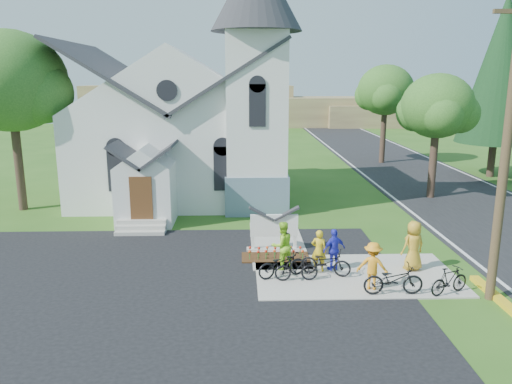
{
  "coord_description": "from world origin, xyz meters",
  "views": [
    {
      "loc": [
        -2.53,
        -15.83,
        6.83
      ],
      "look_at": [
        -1.87,
        5.0,
        2.01
      ],
      "focal_mm": 35.0,
      "sensor_mm": 36.0,
      "label": 1
    }
  ],
  "objects_px": {
    "cyclist_1": "(282,245)",
    "bike_3": "(449,280)",
    "utility_pole": "(511,127)",
    "bike_2": "(326,262)",
    "bike_0": "(282,264)",
    "bike_1": "(296,268)",
    "cyclist_2": "(334,250)",
    "cyclist_0": "(319,250)",
    "church_sign": "(274,226)",
    "bike_4": "(393,280)",
    "cyclist_3": "(373,266)",
    "cyclist_4": "(413,246)"
  },
  "relations": [
    {
      "from": "bike_0",
      "to": "bike_1",
      "type": "xyz_separation_m",
      "value": [
        0.46,
        -0.35,
        -0.02
      ]
    },
    {
      "from": "cyclist_1",
      "to": "bike_4",
      "type": "bearing_deg",
      "value": 120.5
    },
    {
      "from": "utility_pole",
      "to": "bike_1",
      "type": "height_order",
      "value": "utility_pole"
    },
    {
      "from": "bike_1",
      "to": "cyclist_3",
      "type": "relative_size",
      "value": 0.93
    },
    {
      "from": "utility_pole",
      "to": "bike_2",
      "type": "height_order",
      "value": "utility_pole"
    },
    {
      "from": "cyclist_1",
      "to": "cyclist_3",
      "type": "distance_m",
      "value": 3.36
    },
    {
      "from": "cyclist_1",
      "to": "cyclist_3",
      "type": "height_order",
      "value": "cyclist_1"
    },
    {
      "from": "bike_3",
      "to": "utility_pole",
      "type": "bearing_deg",
      "value": -127.03
    },
    {
      "from": "bike_1",
      "to": "cyclist_1",
      "type": "bearing_deg",
      "value": 17.47
    },
    {
      "from": "cyclist_2",
      "to": "cyclist_3",
      "type": "xyz_separation_m",
      "value": [
        0.95,
        -1.68,
        0.03
      ]
    },
    {
      "from": "church_sign",
      "to": "utility_pole",
      "type": "bearing_deg",
      "value": -35.6
    },
    {
      "from": "cyclist_1",
      "to": "bike_3",
      "type": "height_order",
      "value": "cyclist_1"
    },
    {
      "from": "utility_pole",
      "to": "bike_4",
      "type": "relative_size",
      "value": 5.25
    },
    {
      "from": "cyclist_2",
      "to": "bike_2",
      "type": "relative_size",
      "value": 0.86
    },
    {
      "from": "cyclist_0",
      "to": "cyclist_4",
      "type": "distance_m",
      "value": 3.39
    },
    {
      "from": "cyclist_2",
      "to": "cyclist_3",
      "type": "relative_size",
      "value": 0.96
    },
    {
      "from": "bike_2",
      "to": "cyclist_3",
      "type": "relative_size",
      "value": 1.12
    },
    {
      "from": "cyclist_2",
      "to": "bike_3",
      "type": "relative_size",
      "value": 1.01
    },
    {
      "from": "cyclist_1",
      "to": "cyclist_2",
      "type": "xyz_separation_m",
      "value": [
        1.85,
        -0.19,
        -0.12
      ]
    },
    {
      "from": "church_sign",
      "to": "bike_2",
      "type": "xyz_separation_m",
      "value": [
        1.62,
        -2.71,
        -0.51
      ]
    },
    {
      "from": "bike_0",
      "to": "cyclist_3",
      "type": "height_order",
      "value": "cyclist_3"
    },
    {
      "from": "cyclist_1",
      "to": "bike_3",
      "type": "relative_size",
      "value": 1.17
    },
    {
      "from": "church_sign",
      "to": "cyclist_2",
      "type": "height_order",
      "value": "church_sign"
    },
    {
      "from": "bike_0",
      "to": "bike_3",
      "type": "relative_size",
      "value": 1.17
    },
    {
      "from": "utility_pole",
      "to": "bike_3",
      "type": "height_order",
      "value": "utility_pole"
    },
    {
      "from": "cyclist_1",
      "to": "cyclist_4",
      "type": "height_order",
      "value": "cyclist_4"
    },
    {
      "from": "cyclist_2",
      "to": "cyclist_4",
      "type": "bearing_deg",
      "value": 156.05
    },
    {
      "from": "cyclist_2",
      "to": "bike_2",
      "type": "xyz_separation_m",
      "value": [
        -0.37,
        -0.46,
        -0.3
      ]
    },
    {
      "from": "utility_pole",
      "to": "cyclist_3",
      "type": "xyz_separation_m",
      "value": [
        -3.62,
        0.77,
        -4.56
      ]
    },
    {
      "from": "utility_pole",
      "to": "bike_1",
      "type": "xyz_separation_m",
      "value": [
        -6.02,
        1.5,
        -4.91
      ]
    },
    {
      "from": "cyclist_2",
      "to": "bike_3",
      "type": "bearing_deg",
      "value": 124.52
    },
    {
      "from": "cyclist_0",
      "to": "bike_2",
      "type": "distance_m",
      "value": 0.53
    },
    {
      "from": "cyclist_3",
      "to": "cyclist_4",
      "type": "xyz_separation_m",
      "value": [
        1.88,
        1.6,
        0.11
      ]
    },
    {
      "from": "cyclist_1",
      "to": "cyclist_3",
      "type": "xyz_separation_m",
      "value": [
        2.8,
        -1.86,
        -0.08
      ]
    },
    {
      "from": "utility_pole",
      "to": "cyclist_3",
      "type": "bearing_deg",
      "value": 167.91
    },
    {
      "from": "church_sign",
      "to": "bike_4",
      "type": "distance_m",
      "value": 5.63
    },
    {
      "from": "cyclist_2",
      "to": "cyclist_4",
      "type": "distance_m",
      "value": 2.83
    },
    {
      "from": "utility_pole",
      "to": "cyclist_4",
      "type": "bearing_deg",
      "value": 126.15
    },
    {
      "from": "cyclist_3",
      "to": "bike_4",
      "type": "distance_m",
      "value": 0.78
    },
    {
      "from": "bike_4",
      "to": "cyclist_1",
      "type": "bearing_deg",
      "value": 55.4
    },
    {
      "from": "cyclist_2",
      "to": "bike_4",
      "type": "relative_size",
      "value": 0.8
    },
    {
      "from": "bike_0",
      "to": "bike_4",
      "type": "relative_size",
      "value": 0.93
    },
    {
      "from": "cyclist_1",
      "to": "bike_4",
      "type": "distance_m",
      "value": 4.09
    },
    {
      "from": "bike_0",
      "to": "cyclist_4",
      "type": "bearing_deg",
      "value": -104.19
    },
    {
      "from": "cyclist_4",
      "to": "bike_1",
      "type": "bearing_deg",
      "value": -7.65
    },
    {
      "from": "utility_pole",
      "to": "cyclist_1",
      "type": "distance_m",
      "value": 8.25
    },
    {
      "from": "cyclist_0",
      "to": "bike_4",
      "type": "bearing_deg",
      "value": 153.07
    },
    {
      "from": "cyclist_0",
      "to": "cyclist_1",
      "type": "xyz_separation_m",
      "value": [
        -1.29,
        0.25,
        0.12
      ]
    },
    {
      "from": "bike_0",
      "to": "cyclist_3",
      "type": "bearing_deg",
      "value": -131.1
    },
    {
      "from": "cyclist_1",
      "to": "cyclist_0",
      "type": "bearing_deg",
      "value": 144.4
    }
  ]
}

